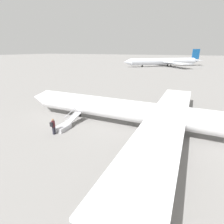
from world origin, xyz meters
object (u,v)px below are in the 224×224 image
at_px(airplane_main, 162,115).
at_px(airplane_far_left, 165,61).
at_px(boarding_stairs, 65,125).
at_px(passenger, 53,126).

bearing_deg(airplane_main, airplane_far_left, -81.11).
height_order(boarding_stairs, passenger, passenger).
xyz_separation_m(airplane_main, boarding_stairs, (9.94, 3.71, -1.52)).
relative_size(airplane_main, passenger, 20.50).
bearing_deg(passenger, airplane_main, -61.66).
relative_size(airplane_main, boarding_stairs, 8.88).
relative_size(boarding_stairs, passenger, 2.31).
distance_m(airplane_main, passenger, 11.43).
distance_m(airplane_far_left, passenger, 86.99).
xyz_separation_m(airplane_main, passenger, (10.05, 5.38, -0.88)).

